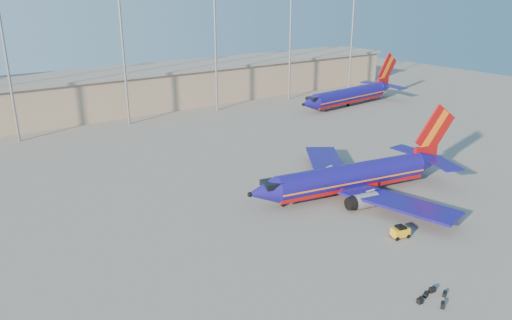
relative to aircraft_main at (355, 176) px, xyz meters
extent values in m
plane|color=slate|center=(-5.76, 3.89, -2.25)|extent=(220.00, 220.00, 0.00)
cube|color=gray|center=(4.24, 61.89, 1.75)|extent=(120.00, 15.00, 8.00)
cube|color=slate|center=(4.24, 61.89, 5.95)|extent=(122.00, 16.00, 0.60)
cylinder|color=gray|center=(-30.76, 49.89, 11.75)|extent=(0.44, 0.44, 28.00)
cylinder|color=gray|center=(-10.76, 49.89, 11.75)|extent=(0.44, 0.44, 28.00)
cylinder|color=gray|center=(9.24, 49.89, 11.75)|extent=(0.44, 0.44, 28.00)
cylinder|color=gray|center=(29.24, 49.89, 11.75)|extent=(0.44, 0.44, 28.00)
cylinder|color=gray|center=(49.24, 49.89, 11.75)|extent=(0.44, 0.44, 28.00)
cylinder|color=navy|center=(-0.73, 0.13, 0.14)|extent=(21.46, 7.04, 3.27)
cube|color=#A00E0C|center=(-0.73, 0.13, -0.70)|extent=(21.35, 6.43, 1.15)
cube|color=orange|center=(-0.73, 0.13, -0.08)|extent=(21.47, 7.07, 0.19)
cone|color=navy|center=(-13.00, 2.38, 0.14)|extent=(4.24, 3.89, 3.27)
cube|color=black|center=(-11.86, 2.17, 0.98)|extent=(2.50, 2.64, 0.71)
cone|color=navy|center=(11.97, -2.19, 0.45)|extent=(5.11, 4.05, 3.27)
cube|color=#A00E0C|center=(11.27, -2.06, 1.65)|extent=(3.74, 1.15, 1.95)
cube|color=#A00E0C|center=(12.49, -2.28, 4.74)|extent=(6.44, 1.45, 7.06)
cube|color=orange|center=(12.31, -2.25, 4.74)|extent=(4.31, 1.14, 5.53)
cube|color=navy|center=(12.16, 0.83, 0.94)|extent=(2.81, 5.73, 0.19)
cube|color=navy|center=(11.08, -5.08, 0.94)|extent=(4.61, 6.24, 0.19)
cube|color=navy|center=(1.97, 7.55, -0.65)|extent=(11.39, 13.81, 0.31)
cube|color=navy|center=(-0.83, -7.76, -0.65)|extent=(7.53, 14.36, 0.31)
cube|color=#A00E0C|center=(-0.30, 0.05, -1.05)|extent=(5.84, 4.35, 0.88)
cylinder|color=gray|center=(-0.95, 4.85, -1.23)|extent=(3.47, 2.40, 1.86)
cylinder|color=gray|center=(-2.60, -4.20, -1.23)|extent=(3.47, 2.40, 1.86)
cylinder|color=gray|center=(-10.30, 1.88, -1.76)|extent=(0.25, 0.25, 0.97)
cylinder|color=black|center=(-10.30, 1.88, -1.96)|extent=(0.60, 0.32, 0.57)
cylinder|color=black|center=(0.99, 2.16, -1.87)|extent=(0.82, 0.61, 0.74)
cylinder|color=black|center=(0.16, -2.37, -1.87)|extent=(0.82, 0.61, 0.74)
cylinder|color=navy|center=(35.47, 36.44, 0.20)|extent=(21.95, 5.32, 3.35)
cube|color=#A00E0C|center=(35.47, 36.44, -0.66)|extent=(21.89, 4.69, 1.18)
cube|color=orange|center=(35.47, 36.44, -0.03)|extent=(21.96, 5.36, 0.20)
cone|color=navy|center=(22.75, 35.28, 0.20)|extent=(4.09, 3.68, 3.35)
cube|color=black|center=(23.92, 35.38, 1.06)|extent=(2.38, 2.54, 0.72)
cone|color=navy|center=(48.63, 37.65, 0.52)|extent=(5.00, 3.77, 3.35)
cube|color=#A00E0C|center=(47.91, 37.58, 1.74)|extent=(3.83, 0.84, 1.99)
cube|color=#A00E0C|center=(49.17, 37.70, 4.91)|extent=(6.65, 0.90, 7.23)
cube|color=orange|center=(48.99, 37.68, 4.91)|extent=(4.44, 0.78, 5.67)
cube|color=navy|center=(47.99, 40.68, 1.02)|extent=(4.31, 6.34, 0.20)
cube|color=navy|center=(48.55, 34.55, 1.02)|extent=(3.38, 6.08, 0.20)
cylinder|color=black|center=(35.47, 36.44, -1.84)|extent=(0.69, 0.69, 0.82)
cube|color=gold|center=(-5.03, -11.54, -1.58)|extent=(2.04, 1.44, 0.89)
cube|color=black|center=(-5.03, -11.54, -1.05)|extent=(1.07, 1.14, 0.31)
cylinder|color=black|center=(-5.62, -10.91, -2.01)|extent=(0.48, 0.25, 0.46)
cylinder|color=black|center=(-5.83, -11.86, -2.01)|extent=(0.48, 0.25, 0.46)
cylinder|color=black|center=(-4.24, -11.22, -2.01)|extent=(0.48, 0.25, 0.46)
cylinder|color=black|center=(-4.45, -12.17, -2.01)|extent=(0.48, 0.25, 0.46)
cube|color=black|center=(-13.02, -20.24, -2.02)|extent=(0.49, 0.42, 0.45)
cube|color=black|center=(-12.00, -21.74, -1.99)|extent=(0.63, 0.55, 0.50)
cube|color=black|center=(-10.35, -20.77, -2.06)|extent=(0.70, 0.54, 0.36)
cube|color=black|center=(-12.79, -20.11, -2.05)|extent=(0.50, 0.37, 0.39)
cube|color=black|center=(-10.80, -19.85, -2.00)|extent=(0.65, 0.38, 0.49)
cube|color=black|center=(-11.76, -19.90, -2.07)|extent=(0.72, 0.53, 0.35)
camera|label=1|loc=(-45.00, -41.53, 22.97)|focal=35.00mm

